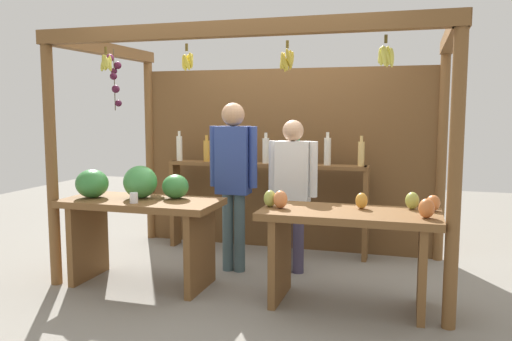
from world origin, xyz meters
The scene contains 7 objects.
ground_plane centered at (0.00, 0.00, 0.00)m, with size 12.00×12.00×0.00m, color gray.
market_stall centered at (0.00, 0.43, 1.32)m, with size 3.50×1.93×2.27m.
fruit_counter_left centered at (-0.98, -0.67, 0.70)m, with size 1.42×0.64×1.08m.
fruit_counter_right centered at (0.94, -0.68, 0.59)m, with size 1.44×0.64×0.93m.
bottle_shelf_unit centered at (-0.15, 0.68, 0.82)m, with size 2.25×0.22×1.35m.
vendor_man centered at (-0.26, -0.07, 1.00)m, with size 0.48×0.22×1.65m.
vendor_woman centered at (0.30, 0.05, 0.88)m, with size 0.48×0.20×1.49m.
Camera 1 is at (1.40, -4.82, 1.59)m, focal length 36.61 mm.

